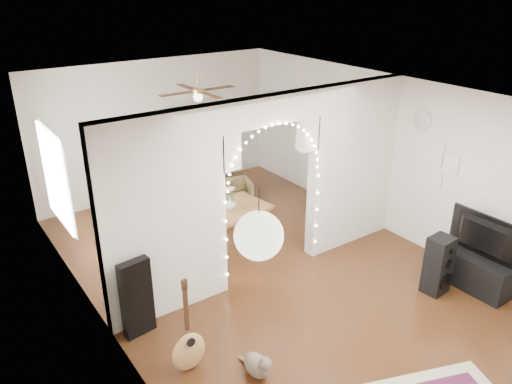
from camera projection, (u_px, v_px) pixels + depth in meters
floor at (269, 269)px, 7.65m from camera, size 7.50×7.50×0.00m
ceiling at (271, 95)px, 6.57m from camera, size 5.00×7.50×0.02m
wall_back at (157, 128)px, 9.92m from camera, size 5.00×0.02×2.70m
wall_left at (97, 237)px, 5.80m from camera, size 0.02×7.50×2.70m
wall_right at (388, 155)px, 8.43m from camera, size 0.02×7.50×2.70m
divider_wall at (270, 184)px, 7.08m from camera, size 5.00×0.20×2.70m
fairy_lights at (275, 178)px, 6.94m from camera, size 1.64×0.04×1.60m
window at (55, 178)px, 7.10m from camera, size 0.04×1.20×1.40m
wall_clock at (422, 120)px, 7.67m from camera, size 0.03×0.31×0.31m
picture_frames at (439, 164)px, 7.61m from camera, size 0.02×0.50×0.70m
paper_lantern at (259, 236)px, 3.95m from camera, size 0.40×0.40×0.40m
ceiling_fan at (198, 91)px, 8.19m from camera, size 1.10×1.10×0.30m
guitar_case at (137, 298)px, 6.10m from camera, size 0.41×0.18×1.04m
acoustic_guitar at (188, 338)px, 5.54m from camera, size 0.42×0.16×1.02m
tabby_cat at (257, 365)px, 5.57m from camera, size 0.25×0.55×0.36m
floor_speaker at (438, 265)px, 6.96m from camera, size 0.35×0.32×0.86m
media_console at (475, 273)px, 7.11m from camera, size 0.41×1.00×0.50m
tv at (482, 238)px, 6.89m from camera, size 0.15×1.08×0.62m
bookcase at (173, 155)px, 10.05m from camera, size 1.64×0.79×1.63m
dining_table at (230, 213)px, 7.91m from camera, size 1.30×0.97×0.76m
flower_vase at (230, 203)px, 7.84m from camera, size 0.21×0.21×0.19m
dining_chair_left at (138, 213)px, 8.91m from camera, size 0.59×0.61×0.48m
dining_chair_right at (238, 191)px, 9.81m from camera, size 0.62×0.63×0.48m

